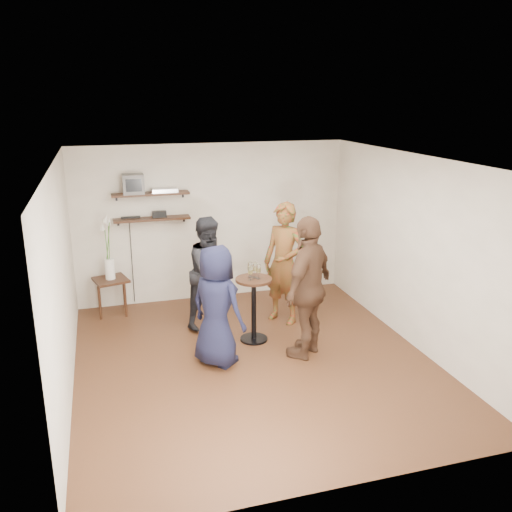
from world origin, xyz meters
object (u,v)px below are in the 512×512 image
(person_plaid, at_px, (284,263))
(radio, at_px, (159,214))
(person_brown, at_px, (308,287))
(dvd_deck, at_px, (164,190))
(person_navy, at_px, (217,306))
(side_table, at_px, (111,285))
(drinks_table, at_px, (254,301))
(person_dark, at_px, (210,272))
(crt_monitor, at_px, (133,184))

(person_plaid, bearing_deg, radio, -166.67)
(person_brown, bearing_deg, radio, -98.33)
(dvd_deck, bearing_deg, person_navy, -82.07)
(side_table, relative_size, drinks_table, 0.64)
(person_navy, bearing_deg, side_table, -8.95)
(side_table, height_order, person_plaid, person_plaid)
(dvd_deck, relative_size, person_brown, 0.21)
(dvd_deck, bearing_deg, radio, 180.00)
(radio, height_order, person_dark, person_dark)
(person_plaid, bearing_deg, person_navy, -90.55)
(person_plaid, xyz_separation_m, person_dark, (-1.09, 0.14, -0.09))
(person_navy, bearing_deg, person_dark, -47.75)
(person_plaid, xyz_separation_m, person_brown, (-0.07, -1.15, 0.03))
(radio, distance_m, person_brown, 2.93)
(crt_monitor, relative_size, person_plaid, 0.17)
(drinks_table, relative_size, person_brown, 0.49)
(person_plaid, bearing_deg, side_table, -152.86)
(dvd_deck, relative_size, drinks_table, 0.43)
(dvd_deck, distance_m, person_navy, 2.56)
(crt_monitor, xyz_separation_m, person_dark, (0.97, -1.07, -1.18))
(radio, distance_m, person_plaid, 2.16)
(crt_monitor, xyz_separation_m, person_brown, (1.99, -2.37, -1.07))
(crt_monitor, distance_m, person_brown, 3.28)
(crt_monitor, distance_m, radio, 0.63)
(drinks_table, bearing_deg, person_dark, 124.17)
(dvd_deck, height_order, person_dark, dvd_deck)
(radio, bearing_deg, person_navy, -79.66)
(crt_monitor, xyz_separation_m, person_plaid, (2.06, -1.22, -1.10))
(person_plaid, bearing_deg, dvd_deck, -168.33)
(side_table, distance_m, person_brown, 3.30)
(drinks_table, bearing_deg, radio, 120.96)
(crt_monitor, xyz_separation_m, dvd_deck, (0.47, 0.00, -0.12))
(radio, bearing_deg, person_plaid, -35.89)
(crt_monitor, xyz_separation_m, drinks_table, (1.43, -1.76, -1.43))
(person_dark, relative_size, person_brown, 0.88)
(side_table, distance_m, person_dark, 1.70)
(person_navy, xyz_separation_m, person_brown, (1.20, -0.08, 0.16))
(crt_monitor, height_order, radio, crt_monitor)
(dvd_deck, distance_m, person_plaid, 2.23)
(side_table, xyz_separation_m, person_navy, (1.24, -2.09, 0.30))
(crt_monitor, relative_size, radio, 1.45)
(person_plaid, distance_m, person_dark, 1.11)
(dvd_deck, distance_m, side_table, 1.70)
(radio, relative_size, person_dark, 0.13)
(radio, relative_size, person_brown, 0.12)
(radio, xyz_separation_m, person_brown, (1.62, -2.37, -0.57))
(person_dark, bearing_deg, radio, 84.62)
(drinks_table, relative_size, person_dark, 0.55)
(side_table, bearing_deg, person_brown, -41.62)
(crt_monitor, bearing_deg, person_dark, -48.03)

